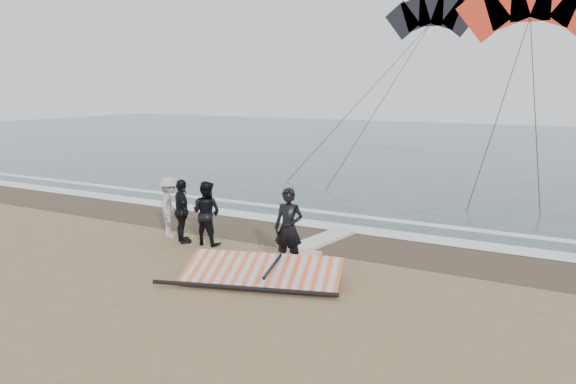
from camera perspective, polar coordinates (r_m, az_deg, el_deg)
name	(u,v)px	position (r m, az deg, el deg)	size (l,w,h in m)	color
ground	(227,284)	(12.76, -6.20, -9.32)	(120.00, 120.00, 0.00)	#8C704C
sea	(490,147)	(43.53, 19.83, 4.29)	(120.00, 54.00, 0.02)	#233838
wet_sand	(316,238)	(16.46, 2.91, -4.66)	(120.00, 2.80, 0.01)	#4C3D2B
foam_near	(336,227)	(17.68, 4.93, -3.53)	(120.00, 0.90, 0.01)	white
foam_far	(357,216)	(19.20, 7.02, -2.44)	(120.00, 0.45, 0.01)	white
man_main	(289,228)	(13.56, 0.06, -3.69)	(0.72, 0.47, 1.97)	black
board_white	(289,264)	(13.94, 0.08, -7.31)	(0.68, 2.42, 0.10)	silver
board_cream	(323,239)	(16.13, 3.62, -4.81)	(0.67, 2.53, 0.11)	beige
trio_cluster	(184,210)	(16.20, -10.47, -1.81)	(2.45, 1.47, 1.81)	black
sail_rig	(263,272)	(12.92, -2.55, -8.10)	(3.96, 2.68, 0.49)	black
kite_red	(531,11)	(28.38, 23.43, 16.53)	(7.31, 4.20, 11.02)	red
kite_dark	(430,19)	(40.04, 14.27, 16.65)	(7.00, 8.75, 19.24)	black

